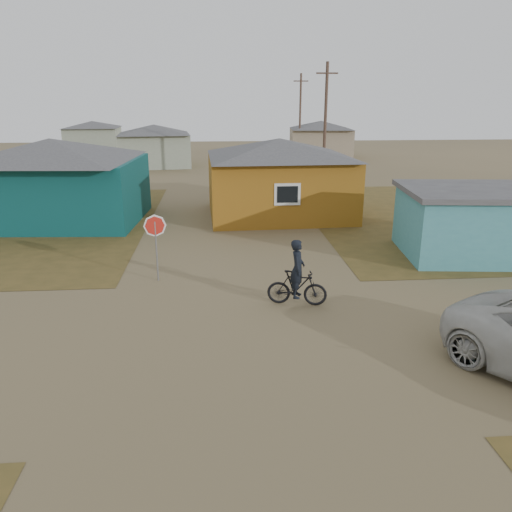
{
  "coord_description": "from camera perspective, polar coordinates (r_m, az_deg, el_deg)",
  "views": [
    {
      "loc": [
        -0.71,
        -11.19,
        5.84
      ],
      "look_at": [
        0.43,
        3.0,
        1.3
      ],
      "focal_mm": 35.0,
      "sensor_mm": 36.0,
      "label": 1
    }
  ],
  "objects": [
    {
      "name": "ground",
      "position": [
        12.64,
        -0.88,
        -9.83
      ],
      "size": [
        120.0,
        120.0,
        0.0
      ],
      "primitive_type": "plane",
      "color": "brown"
    },
    {
      "name": "grass_ne",
      "position": [
        28.9,
        26.19,
        4.22
      ],
      "size": [
        20.0,
        18.0,
        0.0
      ],
      "primitive_type": "cube",
      "color": "brown",
      "rests_on": "ground"
    },
    {
      "name": "house_teal",
      "position": [
        26.16,
        -22.1,
        8.09
      ],
      "size": [
        8.93,
        7.08,
        4.0
      ],
      "color": "#0B3C3D",
      "rests_on": "ground"
    },
    {
      "name": "house_yellow",
      "position": [
        25.68,
        2.66,
        9.07
      ],
      "size": [
        7.72,
        6.76,
        3.9
      ],
      "color": "#925C16",
      "rests_on": "ground"
    },
    {
      "name": "shed_turquoise",
      "position": [
        20.92,
        24.8,
        3.54
      ],
      "size": [
        6.71,
        4.93,
        2.6
      ],
      "color": "teal",
      "rests_on": "ground"
    },
    {
      "name": "house_pale_west",
      "position": [
        45.67,
        -11.5,
        12.34
      ],
      "size": [
        7.04,
        6.15,
        3.6
      ],
      "color": "gray",
      "rests_on": "ground"
    },
    {
      "name": "house_beige_east",
      "position": [
        52.45,
        7.39,
        13.19
      ],
      "size": [
        6.95,
        6.05,
        3.6
      ],
      "color": "gray",
      "rests_on": "ground"
    },
    {
      "name": "house_pale_north",
      "position": [
        58.85,
        -18.11,
        12.86
      ],
      "size": [
        6.28,
        5.81,
        3.4
      ],
      "color": "gray",
      "rests_on": "ground"
    },
    {
      "name": "utility_pole_near",
      "position": [
        34.0,
        7.9,
        14.66
      ],
      "size": [
        1.4,
        0.2,
        8.0
      ],
      "color": "#503B30",
      "rests_on": "ground"
    },
    {
      "name": "utility_pole_far",
      "position": [
        49.9,
        5.06,
        15.66
      ],
      "size": [
        1.4,
        0.2,
        8.0
      ],
      "color": "#503B30",
      "rests_on": "ground"
    },
    {
      "name": "stop_sign",
      "position": [
        16.49,
        -11.44,
        2.7
      ],
      "size": [
        0.73,
        0.19,
        2.25
      ],
      "color": "gray",
      "rests_on": "ground"
    },
    {
      "name": "cyclist",
      "position": [
        14.58,
        4.73,
        -2.92
      ],
      "size": [
        1.82,
        0.88,
        1.98
      ],
      "color": "black",
      "rests_on": "ground"
    }
  ]
}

